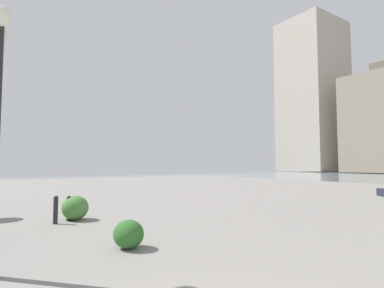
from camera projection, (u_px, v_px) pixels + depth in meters
building_highrise at (313, 96)px, 76.64m from camera, size 12.33×14.15×36.89m
bollard_near at (56, 209)px, 8.36m from camera, size 0.13×0.13×0.76m
bollard_mid at (69, 207)px, 8.86m from camera, size 0.13×0.13×0.71m
shrub_low at (75, 208)px, 8.96m from camera, size 0.82×0.74×0.70m
shrub_round at (129, 234)px, 5.92m from camera, size 0.64×0.58×0.54m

